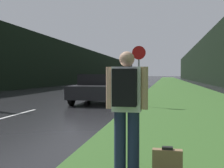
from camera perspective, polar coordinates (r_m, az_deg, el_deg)
name	(u,v)px	position (r m, az deg, el deg)	size (l,w,h in m)	color
grass_verge	(175,85)	(40.78, 12.65, -0.18)	(6.00, 240.00, 0.02)	#386028
lane_stripe_b	(16,114)	(10.88, -18.88, -5.87)	(0.12, 3.00, 0.01)	silver
lane_stripe_c	(76,99)	(17.28, -7.31, -2.94)	(0.12, 3.00, 0.01)	silver
lane_stripe_d	(102,92)	(24.02, -2.12, -1.57)	(0.12, 3.00, 0.01)	silver
lane_stripe_e	(116,88)	(30.87, 0.77, -0.80)	(0.12, 3.00, 0.01)	silver
lane_stripe_f	(125,86)	(37.78, 2.62, -0.31)	(0.12, 3.00, 0.01)	silver
treeline_far_side	(84,66)	(52.94, -5.76, 3.65)	(2.00, 140.00, 6.18)	black
treeline_near_side	(209,60)	(51.33, 19.04, 4.58)	(2.00, 140.00, 7.92)	black
stop_sign	(139,70)	(12.86, 5.46, 2.80)	(0.62, 0.07, 2.77)	slate
hitchhiker_with_backpack	(126,104)	(4.12, 2.94, -4.02)	(0.62, 0.42, 1.80)	#1E2847
suitcase	(167,161)	(4.37, 11.17, -15.08)	(0.44, 0.13, 0.39)	olive
car_passing_near	(97,88)	(14.74, -2.99, -0.86)	(2.04, 4.56, 1.48)	black
car_passing_far	(137,81)	(35.94, 5.17, 0.70)	(2.03, 4.69, 1.35)	maroon
car_oncoming	(122,79)	(47.30, 2.01, 0.95)	(1.93, 4.06, 1.35)	black
delivery_truck	(139,74)	(77.09, 5.41, 2.11)	(2.40, 8.56, 3.32)	#6E684F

